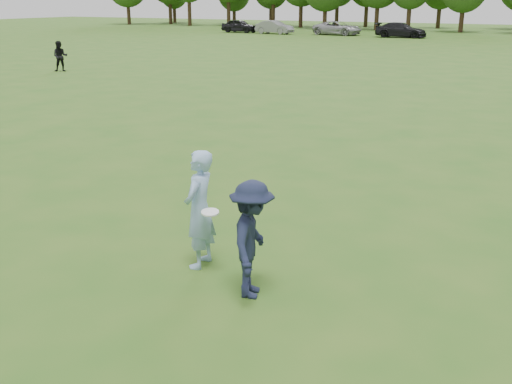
# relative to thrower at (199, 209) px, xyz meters

# --- Properties ---
(ground) EXTENTS (200.00, 200.00, 0.00)m
(ground) POSITION_rel_thrower_xyz_m (0.79, -0.66, -0.94)
(ground) COLOR #2B5919
(ground) RESTS_ON ground
(thrower) EXTENTS (0.54, 0.74, 1.88)m
(thrower) POSITION_rel_thrower_xyz_m (0.00, 0.00, 0.00)
(thrower) COLOR #92B4E1
(thrower) RESTS_ON ground
(defender) EXTENTS (0.94, 1.24, 1.70)m
(defender) POSITION_rel_thrower_xyz_m (1.19, -0.50, -0.09)
(defender) COLOR #181E36
(defender) RESTS_ON ground
(player_far_a) EXTENTS (1.06, 1.02, 1.72)m
(player_far_a) POSITION_rel_thrower_xyz_m (-21.54, 18.51, -0.08)
(player_far_a) COLOR black
(player_far_a) RESTS_ON ground
(car_a) EXTENTS (4.75, 2.18, 1.58)m
(car_a) POSITION_rel_thrower_xyz_m (-32.50, 59.12, -0.15)
(car_a) COLOR black
(car_a) RESTS_ON ground
(car_b) EXTENTS (4.81, 2.24, 1.52)m
(car_b) POSITION_rel_thrower_xyz_m (-27.40, 58.42, -0.18)
(car_b) COLOR slate
(car_b) RESTS_ON ground
(car_c) EXTENTS (5.78, 3.12, 1.54)m
(car_c) POSITION_rel_thrower_xyz_m (-19.98, 59.68, -0.17)
(car_c) COLOR #9B9B9F
(car_c) RESTS_ON ground
(car_d) EXTENTS (5.47, 2.34, 1.57)m
(car_d) POSITION_rel_thrower_xyz_m (-12.36, 58.52, -0.16)
(car_d) COLOR black
(car_d) RESTS_ON ground
(disc_in_play) EXTENTS (0.32, 0.31, 0.07)m
(disc_in_play) POSITION_rel_thrower_xyz_m (0.32, -0.19, 0.07)
(disc_in_play) COLOR white
(disc_in_play) RESTS_ON ground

